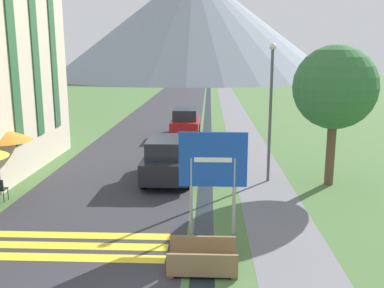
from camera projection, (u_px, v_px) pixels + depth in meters
name	position (u px, v px, depth m)	size (l,w,h in m)	color
ground_plane	(189.00, 136.00, 27.90)	(160.00, 160.00, 0.00)	#476B38
road	(166.00, 114.00, 37.77)	(6.40, 60.00, 0.01)	#2D2D33
footpath	(235.00, 115.00, 37.53)	(2.20, 60.00, 0.01)	slate
drainage_channel	(208.00, 115.00, 37.62)	(0.60, 60.00, 0.00)	black
crosswalk_marking	(71.00, 246.00, 11.95)	(5.44, 1.84, 0.01)	yellow
mountain_distant	(193.00, 24.00, 94.35)	(62.20, 62.20, 23.48)	gray
road_sign	(213.00, 168.00, 12.40)	(1.99, 0.11, 3.08)	#9E9EA3
footbridge	(203.00, 261.00, 10.63)	(1.70, 1.10, 0.65)	brown
parked_car_near	(168.00, 159.00, 18.09)	(1.97, 4.35, 1.82)	black
parked_car_far	(185.00, 122.00, 27.63)	(1.84, 4.28, 1.82)	#A31919
cafe_chair_far_left	(19.00, 167.00, 18.28)	(0.40, 0.40, 0.85)	#232328
cafe_umbrella_middle_orange	(3.00, 135.00, 16.80)	(2.24, 2.24, 2.39)	#B7B2A8
person_seated_far	(6.00, 167.00, 17.59)	(0.32, 0.32, 1.23)	#282833
streetlamp	(271.00, 102.00, 17.38)	(0.28, 0.28, 5.68)	#515156
tree_by_path	(335.00, 88.00, 16.77)	(3.30, 3.30, 5.63)	brown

